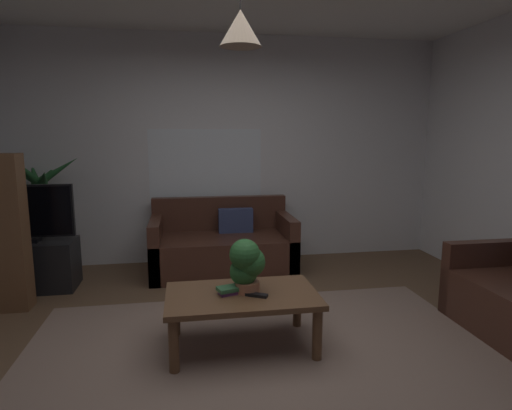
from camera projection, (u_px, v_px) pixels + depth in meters
name	position (u px, v px, depth m)	size (l,w,h in m)	color
floor	(263.00, 359.00, 3.02)	(5.27, 4.94, 0.02)	brown
rug	(268.00, 373.00, 2.82)	(3.43, 2.72, 0.01)	gray
wall_back	(226.00, 150.00, 5.23)	(5.39, 0.06, 2.73)	silver
window_pane	(206.00, 168.00, 5.19)	(1.35, 0.01, 0.93)	white
couch_under_window	(223.00, 248.00, 4.89)	(1.59, 0.84, 0.82)	#47281E
coffee_table	(242.00, 301.00, 3.13)	(1.10, 0.66, 0.42)	brown
book_on_table_0	(229.00, 293.00, 3.10)	(0.14, 0.08, 0.03)	#72387F
book_on_table_1	(228.00, 289.00, 3.10)	(0.15, 0.11, 0.03)	#387247
remote_on_table_0	(257.00, 295.00, 3.06)	(0.05, 0.16, 0.02)	black
remote_on_table_1	(251.00, 286.00, 3.23)	(0.05, 0.16, 0.02)	black
potted_plant_on_table	(246.00, 264.00, 3.11)	(0.27, 0.25, 0.40)	#B77051
tv_stand	(30.00, 266.00, 4.31)	(0.90, 0.44, 0.50)	black
tv	(24.00, 213.00, 4.20)	(0.93, 0.16, 0.58)	black
potted_palm_corner	(42.00, 220.00, 4.76)	(0.91, 0.83, 1.40)	brown
pendant_lamp	(241.00, 28.00, 2.81)	(0.28, 0.28, 0.59)	black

